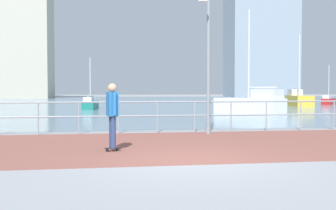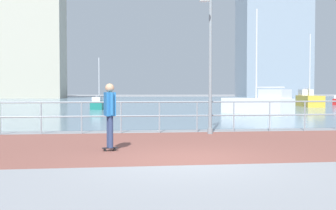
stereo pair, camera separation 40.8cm
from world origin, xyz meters
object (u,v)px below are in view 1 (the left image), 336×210
(sailboat_yellow, at_px, (251,104))
(sailboat_gray, at_px, (328,101))
(skateboarder, at_px, (112,111))
(lamppost, at_px, (207,48))
(sailboat_navy, at_px, (298,100))
(sailboat_white, at_px, (90,104))

(sailboat_yellow, distance_m, sailboat_gray, 22.15)
(skateboarder, height_order, sailboat_yellow, sailboat_yellow)
(lamppost, xyz_separation_m, sailboat_navy, (15.33, 23.37, -2.37))
(sailboat_gray, xyz_separation_m, sailboat_white, (-25.82, -7.39, -0.01))
(lamppost, height_order, sailboat_navy, sailboat_navy)
(lamppost, relative_size, sailboat_gray, 1.25)
(sailboat_yellow, distance_m, sailboat_navy, 15.16)
(sailboat_gray, bearing_deg, lamppost, -127.30)
(sailboat_yellow, bearing_deg, skateboarder, -121.77)
(lamppost, distance_m, sailboat_white, 20.98)
(skateboarder, height_order, sailboat_navy, sailboat_navy)
(sailboat_white, bearing_deg, sailboat_yellow, -39.38)
(skateboarder, distance_m, sailboat_yellow, 17.70)
(skateboarder, relative_size, sailboat_gray, 0.39)
(lamppost, distance_m, skateboarder, 5.31)
(sailboat_gray, height_order, sailboat_navy, sailboat_navy)
(lamppost, distance_m, sailboat_navy, 28.05)
(sailboat_yellow, relative_size, sailboat_white, 1.59)
(sailboat_gray, relative_size, sailboat_white, 1.02)
(lamppost, relative_size, skateboarder, 3.19)
(sailboat_yellow, bearing_deg, lamppost, -117.37)
(lamppost, xyz_separation_m, sailboat_yellow, (5.94, 11.48, -2.39))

